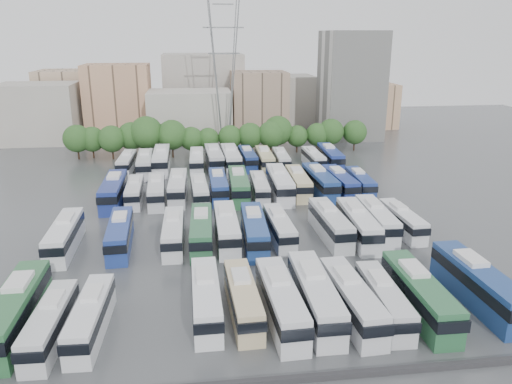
{
  "coord_description": "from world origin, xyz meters",
  "views": [
    {
      "loc": [
        -5.57,
        -63.99,
        25.13
      ],
      "look_at": [
        3.37,
        5.25,
        3.0
      ],
      "focal_mm": 35.0,
      "sensor_mm": 36.0,
      "label": 1
    }
  ],
  "objects": [
    {
      "name": "ground",
      "position": [
        0.0,
        0.0,
        0.0
      ],
      "size": [
        220.0,
        220.0,
        0.0
      ],
      "primitive_type": "plane",
      "color": "#424447",
      "rests_on": "ground"
    },
    {
      "name": "parapet",
      "position": [
        0.0,
        -33.0,
        0.25
      ],
      "size": [
        56.0,
        0.5,
        0.5
      ],
      "primitive_type": "cube",
      "color": "#2D2D30",
      "rests_on": "ground"
    },
    {
      "name": "tree_line",
      "position": [
        -1.52,
        42.1,
        4.46
      ],
      "size": [
        65.58,
        7.86,
        8.83
      ],
      "color": "black",
      "rests_on": "ground"
    },
    {
      "name": "city_buildings",
      "position": [
        -7.46,
        71.86,
        7.87
      ],
      "size": [
        102.0,
        35.0,
        20.0
      ],
      "color": "#9E998E",
      "rests_on": "ground"
    },
    {
      "name": "apartment_tower",
      "position": [
        34.0,
        58.0,
        13.0
      ],
      "size": [
        14.0,
        14.0,
        26.0
      ],
      "primitive_type": "cube",
      "color": "silver",
      "rests_on": "ground"
    },
    {
      "name": "electricity_pylon",
      "position": [
        2.0,
        50.0,
        18.66
      ],
      "size": [
        9.0,
        6.91,
        33.83
      ],
      "color": "slate",
      "rests_on": "ground"
    },
    {
      "name": "bus_r0_s0",
      "position": [
        -21.56,
        -23.16,
        2.08
      ],
      "size": [
        3.01,
        13.53,
        4.24
      ],
      "rotation": [
        0.0,
        0.0,
        0.0
      ],
      "color": "#2A6438",
      "rests_on": "ground"
    },
    {
      "name": "bus_r0_s1",
      "position": [
        -18.22,
        -24.98,
        1.67
      ],
      "size": [
        2.73,
        10.92,
        3.4
      ],
      "rotation": [
        0.0,
        0.0,
        -0.03
      ],
      "color": "silver",
      "rests_on": "ground"
    },
    {
      "name": "bus_r0_s2",
      "position": [
        -15.0,
        -24.38,
        1.69
      ],
      "size": [
        2.82,
        11.07,
        3.45
      ],
      "rotation": [
        0.0,
        0.0,
        -0.04
      ],
      "color": "silver",
      "rests_on": "ground"
    },
    {
      "name": "bus_r0_s5",
      "position": [
        -4.91,
        -22.65,
        1.81
      ],
      "size": [
        2.67,
        11.76,
        3.68
      ],
      "rotation": [
        0.0,
        0.0,
        0.01
      ],
      "color": "white",
      "rests_on": "ground"
    },
    {
      "name": "bus_r0_s6",
      "position": [
        -1.51,
        -23.06,
        1.75
      ],
      "size": [
        2.86,
        11.41,
        3.56
      ],
      "rotation": [
        0.0,
        0.0,
        0.03
      ],
      "color": "#CCB88C",
      "rests_on": "ground"
    },
    {
      "name": "bus_r0_s7",
      "position": [
        1.84,
        -24.34,
        1.93
      ],
      "size": [
        3.18,
        12.6,
        3.92
      ],
      "rotation": [
        0.0,
        0.0,
        0.04
      ],
      "color": "silver",
      "rests_on": "ground"
    },
    {
      "name": "bus_r0_s8",
      "position": [
        5.16,
        -23.82,
        2.0
      ],
      "size": [
        2.89,
        13.01,
        4.08
      ],
      "rotation": [
        0.0,
        0.0,
        -0.0
      ],
      "color": "silver",
      "rests_on": "ground"
    },
    {
      "name": "bus_r0_s9",
      "position": [
        8.37,
        -24.71,
        1.88
      ],
      "size": [
        3.2,
        12.28,
        3.82
      ],
      "rotation": [
        0.0,
        0.0,
        0.05
      ],
      "color": "silver",
      "rests_on": "ground"
    },
    {
      "name": "bus_r0_s10",
      "position": [
        11.42,
        -24.87,
        1.69
      ],
      "size": [
        2.72,
        11.05,
        3.45
      ],
      "rotation": [
        0.0,
        0.0,
        -0.03
      ],
      "color": "silver",
      "rests_on": "ground"
    },
    {
      "name": "bus_r0_s11",
      "position": [
        14.89,
        -24.77,
        1.99
      ],
      "size": [
        2.98,
        12.94,
        4.05
      ],
      "rotation": [
        0.0,
        0.0,
        -0.01
      ],
      "color": "#2A633C",
      "rests_on": "ground"
    },
    {
      "name": "bus_r0_s13",
      "position": [
        21.34,
        -23.79,
        2.09
      ],
      "size": [
        3.33,
        13.63,
        4.25
      ],
      "rotation": [
        0.0,
        0.0,
        0.03
      ],
      "color": "navy",
      "rests_on": "ground"
    },
    {
      "name": "bus_r1_s0",
      "position": [
        -21.44,
        -5.56,
        1.88
      ],
      "size": [
        2.83,
        12.22,
        3.82
      ],
      "rotation": [
        0.0,
        0.0,
        0.01
      ],
      "color": "white",
      "rests_on": "ground"
    },
    {
      "name": "bus_r1_s2",
      "position": [
        -14.87,
        -5.72,
        1.85
      ],
      "size": [
        3.16,
        12.11,
        3.77
      ],
      "rotation": [
        0.0,
        0.0,
        0.05
      ],
      "color": "navy",
      "rests_on": "ground"
    },
    {
      "name": "bus_r1_s4",
      "position": [
        -8.38,
        -5.85,
        1.76
      ],
      "size": [
        2.59,
        11.46,
        3.59
      ],
      "rotation": [
        0.0,
        0.0,
        -0.01
      ],
      "color": "silver",
      "rests_on": "ground"
    },
    {
      "name": "bus_r1_s5",
      "position": [
        -4.93,
        -6.06,
        1.9
      ],
      "size": [
        3.13,
        12.42,
        3.87
      ],
      "rotation": [
        0.0,
        0.0,
        -0.04
      ],
      "color": "#2A623D",
      "rests_on": "ground"
    },
    {
      "name": "bus_r1_s6",
      "position": [
        -1.77,
        -5.58,
        1.92
      ],
      "size": [
        2.76,
        12.48,
        3.91
      ],
      "rotation": [
        0.0,
        0.0,
        -0.0
      ],
      "color": "silver",
      "rests_on": "ground"
    },
    {
      "name": "bus_r1_s7",
      "position": [
        1.61,
        -6.75,
        1.93
      ],
      "size": [
        3.23,
        12.63,
        3.93
      ],
      "rotation": [
        0.0,
        0.0,
        -0.04
      ],
      "color": "navy",
      "rests_on": "ground"
    },
    {
      "name": "bus_r1_s8",
      "position": [
        4.91,
        -5.81,
        1.71
      ],
      "size": [
        2.76,
        11.19,
        3.49
      ],
      "rotation": [
        0.0,
        0.0,
        0.03
      ],
      "color": "silver",
      "rests_on": "ground"
    },
    {
      "name": "bus_r1_s10",
      "position": [
        11.57,
        -5.76,
        1.91
      ],
      "size": [
        3.05,
        12.49,
        3.9
      ],
      "rotation": [
        0.0,
        0.0,
        0.03
      ],
      "color": "silver",
      "rests_on": "ground"
    },
    {
      "name": "bus_r1_s11",
      "position": [
        15.03,
        -6.53,
        1.96
      ],
      "size": [
        3.31,
        12.81,
        3.99
      ],
      "rotation": [
        0.0,
        0.0,
        -0.04
      ],
      "color": "white",
      "rests_on": "ground"
    },
    {
      "name": "bus_r1_s12",
      "position": [
        18.1,
        -4.93,
        1.87
      ],
      "size": [
        3.16,
        12.21,
        3.8
      ],
      "rotation": [
        0.0,
        0.0,
        -0.04
      ],
      "color": "white",
      "rests_on": "ground"
    },
    {
      "name": "bus_r1_s13",
      "position": [
        21.52,
        -5.27,
        1.67
      ],
      "size": [
        2.71,
        10.9,
        3.4
      ],
      "rotation": [
        0.0,
        0.0,
        0.03
      ],
      "color": "silver",
      "rests_on": "ground"
    },
    {
      "name": "bus_r2_s1",
      "position": [
        -18.04,
        11.78,
        2.07
      ],
      "size": [
        2.99,
        13.44,
        4.21
      ],
      "rotation": [
        0.0,
        0.0,
        0.0
      ],
      "color": "navy",
      "rests_on": "ground"
    },
    {
      "name": "bus_r2_s2",
      "position": [
        -14.91,
        12.17,
        1.66
      ],
      "size": [
        2.59,
        10.83,
        3.38
      ],
      "rotation": [
        0.0,
        0.0,
        0.02
      ],
      "color": "silver",
      "rests_on": "ground"
    },
    {
      "name": "bus_r2_s3",
      "position": [
        -11.5,
        11.66,
        1.8
      ],
      "size": [
        3.01,
        11.8,
        3.67
      ],
      "rotation": [
        0.0,
        0.0,
        0.04
      ],
      "color": "silver",
      "rests_on": "ground"
    },
    {
      "name": "bus_r2_s4",
      "position": [
        -8.22,
        12.95,
        1.9
      ],
      "size": [
        2.99,
        12.4,
        3.87
      ],
      "rotation": [
        0.0,
        0.0,
        -0.02
      ],
      "color": "silver",
      "rests_on": "ground"
    },
    {
      "name": "bus_r2_s5",
      "position": [
        -4.83,
        11.07,
        1.71
      ],
      "size": [
        2.84,
        11.15,
        3.47
      ],
      "rotation": [
        0.0,
        0.0,
        0.04
      ],
      "color": "silver",
      "rests_on": "ground"
    },
    {
      "name": "bus_r2_s6",
      "position": [
        -1.77,
        12.92,
        1.87
      ],
      "size": [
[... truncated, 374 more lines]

